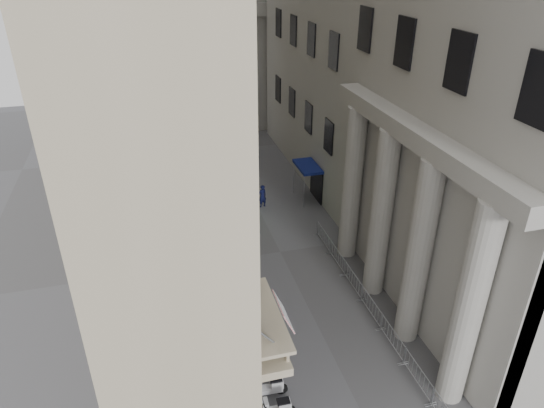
{
  "coord_description": "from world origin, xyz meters",
  "views": [
    {
      "loc": [
        -7.57,
        -6.85,
        18.18
      ],
      "look_at": [
        -0.95,
        17.82,
        4.5
      ],
      "focal_mm": 32.0,
      "sensor_mm": 36.0,
      "label": 1
    }
  ],
  "objects_px": {
    "street_lamp": "(213,182)",
    "pedestrian_a": "(262,196)",
    "security_tent": "(206,169)",
    "info_kiosk": "(224,210)",
    "pedestrian_b": "(254,148)"
  },
  "relations": [
    {
      "from": "street_lamp",
      "to": "pedestrian_a",
      "type": "xyz_separation_m",
      "value": [
        4.34,
        4.17,
        -3.65
      ]
    },
    {
      "from": "security_tent",
      "to": "info_kiosk",
      "type": "height_order",
      "value": "security_tent"
    },
    {
      "from": "street_lamp",
      "to": "info_kiosk",
      "type": "height_order",
      "value": "street_lamp"
    },
    {
      "from": "pedestrian_a",
      "to": "street_lamp",
      "type": "bearing_deg",
      "value": 27.01
    },
    {
      "from": "pedestrian_b",
      "to": "info_kiosk",
      "type": "bearing_deg",
      "value": 85.35
    },
    {
      "from": "street_lamp",
      "to": "pedestrian_b",
      "type": "height_order",
      "value": "street_lamp"
    },
    {
      "from": "pedestrian_a",
      "to": "pedestrian_b",
      "type": "height_order",
      "value": "pedestrian_b"
    },
    {
      "from": "street_lamp",
      "to": "pedestrian_a",
      "type": "relative_size",
      "value": 4.15
    },
    {
      "from": "security_tent",
      "to": "pedestrian_b",
      "type": "xyz_separation_m",
      "value": [
        5.63,
        7.69,
        -1.72
      ]
    },
    {
      "from": "pedestrian_a",
      "to": "pedestrian_b",
      "type": "bearing_deg",
      "value": -116.33
    },
    {
      "from": "pedestrian_a",
      "to": "security_tent",
      "type": "bearing_deg",
      "value": -45.89
    },
    {
      "from": "street_lamp",
      "to": "info_kiosk",
      "type": "distance_m",
      "value": 4.74
    },
    {
      "from": "security_tent",
      "to": "pedestrian_b",
      "type": "height_order",
      "value": "security_tent"
    },
    {
      "from": "security_tent",
      "to": "pedestrian_a",
      "type": "height_order",
      "value": "security_tent"
    },
    {
      "from": "info_kiosk",
      "to": "pedestrian_b",
      "type": "bearing_deg",
      "value": 87.56
    }
  ]
}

